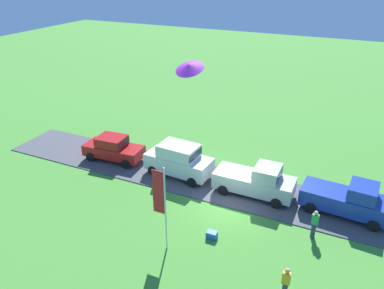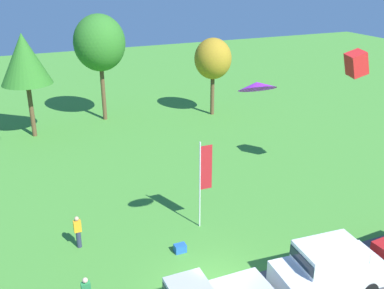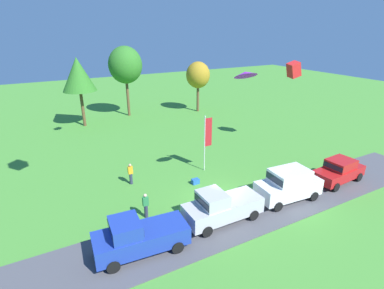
{
  "view_description": "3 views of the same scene",
  "coord_description": "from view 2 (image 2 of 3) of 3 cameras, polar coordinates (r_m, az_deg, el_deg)",
  "views": [
    {
      "loc": [
        -6.0,
        17.96,
        13.46
      ],
      "look_at": [
        0.83,
        3.25,
        5.45
      ],
      "focal_mm": 35.0,
      "sensor_mm": 36.0,
      "label": 1
    },
    {
      "loc": [
        -7.03,
        -13.84,
        12.97
      ],
      "look_at": [
        0.35,
        3.13,
        5.51
      ],
      "focal_mm": 42.0,
      "sensor_mm": 36.0,
      "label": 2
    },
    {
      "loc": [
        -10.33,
        -14.86,
        11.4
      ],
      "look_at": [
        0.65,
        5.39,
        2.32
      ],
      "focal_mm": 28.0,
      "sensor_mm": 36.0,
      "label": 3
    }
  ],
  "objects": [
    {
      "name": "tree_far_right",
      "position": [
        40.55,
        2.67,
        10.79
      ],
      "size": [
        3.31,
        3.31,
        6.98
      ],
      "color": "brown",
      "rests_on": "ground"
    },
    {
      "name": "tree_far_left",
      "position": [
        39.56,
        -11.66,
        12.49
      ],
      "size": [
        4.35,
        4.35,
        9.18
      ],
      "color": "brown",
      "rests_on": "ground"
    },
    {
      "name": "kite_box_topmost",
      "position": [
        27.96,
        20.14,
        9.62
      ],
      "size": [
        1.44,
        1.17,
        1.65
      ],
      "primitive_type": "cube",
      "rotation": [
        -0.11,
        0.3,
        2.97
      ],
      "color": "red"
    },
    {
      "name": "person_on_lawn",
      "position": [
        22.91,
        -14.28,
        -10.66
      ],
      "size": [
        0.36,
        0.24,
        1.71
      ],
      "color": "#2D334C",
      "rests_on": "ground"
    },
    {
      "name": "flag_banner",
      "position": [
        22.91,
        1.54,
        -3.71
      ],
      "size": [
        0.71,
        0.08,
        4.81
      ],
      "color": "silver",
      "rests_on": "ground"
    },
    {
      "name": "tree_lone_near",
      "position": [
        37.01,
        -20.52,
        10.1
      ],
      "size": [
        3.89,
        3.89,
        8.2
      ],
      "color": "brown",
      "rests_on": "ground"
    },
    {
      "name": "cooler_box",
      "position": [
        22.27,
        -1.52,
        -13.03
      ],
      "size": [
        0.56,
        0.4,
        0.4
      ],
      "primitive_type": "cube",
      "color": "blue",
      "rests_on": "ground"
    },
    {
      "name": "car_suv_by_flagpole",
      "position": [
        20.1,
        16.83,
        -14.64
      ],
      "size": [
        4.73,
        2.32,
        2.28
      ],
      "color": "white",
      "rests_on": "ground"
    },
    {
      "name": "kite_delta_near_flag",
      "position": [
        17.83,
        8.26,
        7.41
      ],
      "size": [
        1.79,
        1.78,
        0.85
      ],
      "primitive_type": "cone",
      "rotation": [
        -0.39,
        0.0,
        6.1
      ],
      "color": "purple"
    }
  ]
}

